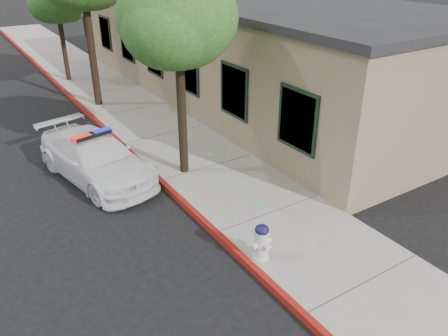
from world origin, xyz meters
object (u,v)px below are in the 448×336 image
street_tree_far (57,2)px  clapboard_building (238,45)px  street_tree_near (178,22)px  fire_hydrant (262,241)px  police_car (95,158)px

street_tree_far → clapboard_building: bearing=-44.0°
street_tree_near → street_tree_far: street_tree_near is taller
clapboard_building → fire_hydrant: clapboard_building is taller
fire_hydrant → street_tree_near: 5.84m
fire_hydrant → street_tree_far: 16.36m
clapboard_building → fire_hydrant: size_ratio=24.82×
street_tree_near → street_tree_far: size_ratio=1.17×
street_tree_near → police_car: bearing=151.1°
fire_hydrant → clapboard_building: bearing=55.3°
police_car → street_tree_near: (2.21, -1.22, 3.68)m
clapboard_building → fire_hydrant: 12.19m
street_tree_near → street_tree_far: bearing=90.9°
clapboard_building → fire_hydrant: bearing=-121.6°
police_car → street_tree_near: street_tree_near is taller
fire_hydrant → street_tree_near: size_ratio=0.15×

